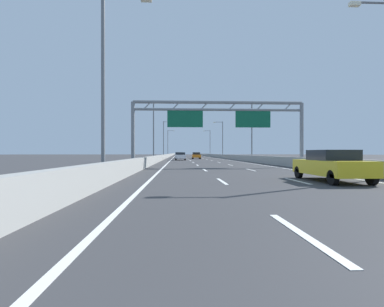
% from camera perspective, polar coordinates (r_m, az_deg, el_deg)
% --- Properties ---
extents(ground_plane, '(260.00, 260.00, 0.00)m').
position_cam_1_polar(ground_plane, '(101.37, -0.47, -0.60)').
color(ground_plane, '#38383A').
extents(lane_dash_left_0, '(0.16, 3.00, 0.01)m').
position_cam_1_polar(lane_dash_left_0, '(5.38, 20.55, -14.40)').
color(lane_dash_left_0, white).
rests_on(lane_dash_left_0, ground_plane).
extents(lane_dash_left_1, '(0.16, 3.00, 0.01)m').
position_cam_1_polar(lane_dash_left_1, '(14.00, 5.82, -5.38)').
color(lane_dash_left_1, white).
rests_on(lane_dash_left_1, ground_plane).
extents(lane_dash_left_2, '(0.16, 3.00, 0.01)m').
position_cam_1_polar(lane_dash_left_2, '(22.92, 2.50, -3.22)').
color(lane_dash_left_2, white).
rests_on(lane_dash_left_2, ground_plane).
extents(lane_dash_left_3, '(0.16, 3.00, 0.01)m').
position_cam_1_polar(lane_dash_left_3, '(31.88, 1.05, -2.27)').
color(lane_dash_left_3, white).
rests_on(lane_dash_left_3, ground_plane).
extents(lane_dash_left_4, '(0.16, 3.00, 0.01)m').
position_cam_1_polar(lane_dash_left_4, '(40.86, 0.24, -1.73)').
color(lane_dash_left_4, white).
rests_on(lane_dash_left_4, ground_plane).
extents(lane_dash_left_5, '(0.16, 3.00, 0.01)m').
position_cam_1_polar(lane_dash_left_5, '(49.85, -0.28, -1.39)').
color(lane_dash_left_5, white).
rests_on(lane_dash_left_5, ground_plane).
extents(lane_dash_left_6, '(0.16, 3.00, 0.01)m').
position_cam_1_polar(lane_dash_left_6, '(58.84, -0.64, -1.15)').
color(lane_dash_left_6, white).
rests_on(lane_dash_left_6, ground_plane).
extents(lane_dash_left_7, '(0.16, 3.00, 0.01)m').
position_cam_1_polar(lane_dash_left_7, '(67.83, -0.91, -0.98)').
color(lane_dash_left_7, white).
rests_on(lane_dash_left_7, ground_plane).
extents(lane_dash_left_8, '(0.16, 3.00, 0.01)m').
position_cam_1_polar(lane_dash_left_8, '(76.83, -1.11, -0.85)').
color(lane_dash_left_8, white).
rests_on(lane_dash_left_8, ground_plane).
extents(lane_dash_left_9, '(0.16, 3.00, 0.01)m').
position_cam_1_polar(lane_dash_left_9, '(85.82, -1.27, -0.74)').
color(lane_dash_left_9, white).
rests_on(lane_dash_left_9, ground_plane).
extents(lane_dash_left_10, '(0.16, 3.00, 0.01)m').
position_cam_1_polar(lane_dash_left_10, '(94.82, -1.40, -0.65)').
color(lane_dash_left_10, white).
rests_on(lane_dash_left_10, ground_plane).
extents(lane_dash_left_11, '(0.16, 3.00, 0.01)m').
position_cam_1_polar(lane_dash_left_11, '(103.82, -1.51, -0.58)').
color(lane_dash_left_11, white).
rests_on(lane_dash_left_11, ground_plane).
extents(lane_dash_left_12, '(0.16, 3.00, 0.01)m').
position_cam_1_polar(lane_dash_left_12, '(112.81, -1.60, -0.52)').
color(lane_dash_left_12, white).
rests_on(lane_dash_left_12, ground_plane).
extents(lane_dash_left_13, '(0.16, 3.00, 0.01)m').
position_cam_1_polar(lane_dash_left_13, '(121.81, -1.68, -0.47)').
color(lane_dash_left_13, white).
rests_on(lane_dash_left_13, ground_plane).
extents(lane_dash_left_14, '(0.16, 3.00, 0.01)m').
position_cam_1_polar(lane_dash_left_14, '(130.81, -1.74, -0.43)').
color(lane_dash_left_14, white).
rests_on(lane_dash_left_14, ground_plane).
extents(lane_dash_left_15, '(0.16, 3.00, 0.01)m').
position_cam_1_polar(lane_dash_left_15, '(139.81, -1.80, -0.39)').
color(lane_dash_left_15, white).
rests_on(lane_dash_left_15, ground_plane).
extents(lane_dash_left_16, '(0.16, 3.00, 0.01)m').
position_cam_1_polar(lane_dash_left_16, '(148.81, -1.85, -0.36)').
color(lane_dash_left_16, white).
rests_on(lane_dash_left_16, ground_plane).
extents(lane_dash_left_17, '(0.16, 3.00, 0.01)m').
position_cam_1_polar(lane_dash_left_17, '(157.81, -1.90, -0.33)').
color(lane_dash_left_17, white).
rests_on(lane_dash_left_17, ground_plane).
extents(lane_dash_right_1, '(0.16, 3.00, 0.01)m').
position_cam_1_polar(lane_dash_right_1, '(14.96, 19.64, -5.03)').
color(lane_dash_right_1, white).
rests_on(lane_dash_right_1, ground_plane).
extents(lane_dash_right_2, '(0.16, 3.00, 0.01)m').
position_cam_1_polar(lane_dash_right_2, '(23.52, 11.29, -3.14)').
color(lane_dash_right_2, white).
rests_on(lane_dash_right_2, ground_plane).
extents(lane_dash_right_3, '(0.16, 3.00, 0.01)m').
position_cam_1_polar(lane_dash_right_3, '(32.31, 7.44, -2.24)').
color(lane_dash_right_3, white).
rests_on(lane_dash_right_3, ground_plane).
extents(lane_dash_right_4, '(0.16, 3.00, 0.01)m').
position_cam_1_polar(lane_dash_right_4, '(41.20, 5.25, -1.72)').
color(lane_dash_right_4, white).
rests_on(lane_dash_right_4, ground_plane).
extents(lane_dash_right_5, '(0.16, 3.00, 0.01)m').
position_cam_1_polar(lane_dash_right_5, '(50.12, 3.83, -1.38)').
color(lane_dash_right_5, white).
rests_on(lane_dash_right_5, ground_plane).
extents(lane_dash_right_6, '(0.16, 3.00, 0.01)m').
position_cam_1_polar(lane_dash_right_6, '(59.07, 2.85, -1.15)').
color(lane_dash_right_6, white).
rests_on(lane_dash_right_6, ground_plane).
extents(lane_dash_right_7, '(0.16, 3.00, 0.01)m').
position_cam_1_polar(lane_dash_right_7, '(68.03, 2.12, -0.98)').
color(lane_dash_right_7, white).
rests_on(lane_dash_right_7, ground_plane).
extents(lane_dash_right_8, '(0.16, 3.00, 0.01)m').
position_cam_1_polar(lane_dash_right_8, '(77.01, 1.57, -0.84)').
color(lane_dash_right_8, white).
rests_on(lane_dash_right_8, ground_plane).
extents(lane_dash_right_9, '(0.16, 3.00, 0.01)m').
position_cam_1_polar(lane_dash_right_9, '(85.98, 1.13, -0.74)').
color(lane_dash_right_9, white).
rests_on(lane_dash_right_9, ground_plane).
extents(lane_dash_right_10, '(0.16, 3.00, 0.01)m').
position_cam_1_polar(lane_dash_right_10, '(94.96, 0.77, -0.65)').
color(lane_dash_right_10, white).
rests_on(lane_dash_right_10, ground_plane).
extents(lane_dash_right_11, '(0.16, 3.00, 0.01)m').
position_cam_1_polar(lane_dash_right_11, '(103.95, 0.47, -0.58)').
color(lane_dash_right_11, white).
rests_on(lane_dash_right_11, ground_plane).
extents(lane_dash_right_12, '(0.16, 3.00, 0.01)m').
position_cam_1_polar(lane_dash_right_12, '(112.94, 0.23, -0.52)').
color(lane_dash_right_12, white).
rests_on(lane_dash_right_12, ground_plane).
extents(lane_dash_right_13, '(0.16, 3.00, 0.01)m').
position_cam_1_polar(lane_dash_right_13, '(121.92, 0.01, -0.47)').
color(lane_dash_right_13, white).
rests_on(lane_dash_right_13, ground_plane).
extents(lane_dash_right_14, '(0.16, 3.00, 0.01)m').
position_cam_1_polar(lane_dash_right_14, '(130.91, -0.17, -0.43)').
color(lane_dash_right_14, white).
rests_on(lane_dash_right_14, ground_plane).
extents(lane_dash_right_15, '(0.16, 3.00, 0.01)m').
position_cam_1_polar(lane_dash_right_15, '(139.91, -0.33, -0.39)').
color(lane_dash_right_15, white).
rests_on(lane_dash_right_15, ground_plane).
extents(lane_dash_right_16, '(0.16, 3.00, 0.01)m').
position_cam_1_polar(lane_dash_right_16, '(148.90, -0.47, -0.36)').
color(lane_dash_right_16, white).
rests_on(lane_dash_right_16, ground_plane).
extents(lane_dash_right_17, '(0.16, 3.00, 0.01)m').
position_cam_1_polar(lane_dash_right_17, '(157.89, -0.59, -0.33)').
color(lane_dash_right_17, white).
rests_on(lane_dash_right_17, ground_plane).
extents(edge_line_left, '(0.16, 176.00, 0.01)m').
position_cam_1_polar(edge_line_left, '(89.31, -3.54, -0.70)').
color(edge_line_left, white).
rests_on(edge_line_left, ground_plane).
extents(edge_line_right, '(0.16, 176.00, 0.01)m').
position_cam_1_polar(edge_line_right, '(89.76, 3.18, -0.70)').
color(edge_line_right, white).
rests_on(edge_line_right, ground_plane).
extents(barrier_left, '(0.45, 220.00, 0.95)m').
position_cam_1_polar(barrier_left, '(111.33, -4.21, -0.29)').
color(barrier_left, '#9E9E99').
rests_on(barrier_left, ground_plane).
extents(barrier_right, '(0.45, 220.00, 0.95)m').
position_cam_1_polar(barrier_right, '(111.81, 2.88, -0.29)').
color(barrier_right, '#9E9E99').
rests_on(barrier_right, ground_plane).
extents(sign_gantry, '(16.70, 0.36, 6.36)m').
position_cam_1_polar(sign_gantry, '(28.69, 5.17, 7.11)').
color(sign_gantry, gray).
rests_on(sign_gantry, ground_plane).
extents(streetlamp_left_near, '(2.58, 0.28, 9.50)m').
position_cam_1_polar(streetlamp_left_near, '(16.18, -15.99, 14.62)').
color(streetlamp_left_near, slate).
rests_on(streetlamp_left_near, ground_plane).
extents(streetlamp_left_mid, '(2.58, 0.28, 9.50)m').
position_cam_1_polar(streetlamp_left_mid, '(46.19, -7.15, 5.18)').
color(streetlamp_left_mid, slate).
rests_on(streetlamp_left_mid, ground_plane).
extents(streetlamp_right_mid, '(2.58, 0.28, 9.50)m').
position_cam_1_polar(streetlamp_right_mid, '(47.42, 11.22, 5.05)').
color(streetlamp_right_mid, slate).
rests_on(streetlamp_right_mid, ground_plane).
extents(streetlamp_left_far, '(2.58, 0.28, 9.50)m').
position_cam_1_polar(streetlamp_left_far, '(76.69, -5.35, 3.18)').
color(streetlamp_left_far, slate).
rests_on(streetlamp_left_far, ground_plane).
extents(streetlamp_right_far, '(2.58, 0.28, 9.50)m').
position_cam_1_polar(streetlamp_right_far, '(77.44, 5.77, 3.15)').
color(streetlamp_right_far, slate).
rests_on(streetlamp_right_far, ground_plane).
extents(streetlamp_left_distant, '(2.58, 0.28, 9.50)m').
position_cam_1_polar(streetlamp_left_distant, '(107.27, -4.58, 2.32)').
color(streetlamp_left_distant, slate).
rests_on(streetlamp_left_distant, ground_plane).
extents(streetlamp_right_distant, '(2.58, 0.28, 9.50)m').
position_cam_1_polar(streetlamp_right_distant, '(107.80, 3.39, 2.31)').
color(streetlamp_right_distant, slate).
rests_on(streetlamp_right_distant, ground_plane).
extents(white_car, '(1.85, 4.47, 1.41)m').
position_cam_1_polar(white_car, '(53.52, -2.24, -0.49)').
color(white_car, silver).
rests_on(white_car, ground_plane).
extents(orange_car, '(1.76, 4.23, 1.44)m').
position_cam_1_polar(orange_car, '(63.96, 0.83, -0.40)').
color(orange_car, orange).
rests_on(orange_car, ground_plane).
extents(yellow_car, '(1.89, 4.57, 1.49)m').
position_cam_1_polar(yellow_car, '(15.42, 25.31, -2.06)').
color(yellow_car, yellow).
rests_on(yellow_car, ground_plane).
extents(red_car, '(1.72, 4.40, 1.49)m').
position_cam_1_polar(red_car, '(120.02, -2.61, -0.13)').
color(red_car, red).
rests_on(red_car, ground_plane).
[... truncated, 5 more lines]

